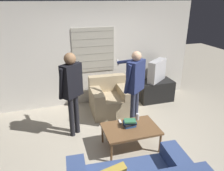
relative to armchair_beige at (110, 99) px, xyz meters
The scene contains 11 objects.
ground_plane 1.42m from the armchair_beige, 97.46° to the right, with size 16.00×16.00×0.00m, color #B2A893.
wall_back 1.18m from the armchair_beige, 105.25° to the left, with size 5.20×0.08×2.55m.
armchair_beige is the anchor object (origin of this frame).
coffee_table 1.48m from the armchair_beige, 91.64° to the right, with size 1.00×0.67×0.42m.
tv_stand 1.37m from the armchair_beige, ahead, with size 0.91×0.51×0.56m.
tv 1.46m from the armchair_beige, ahead, with size 0.66×0.56×0.57m.
person_left_standing 1.44m from the armchair_beige, 143.06° to the right, with size 0.50×0.79×1.71m.
person_right_standing 1.14m from the armchair_beige, 70.76° to the right, with size 0.52×0.85×1.67m.
book_stack 1.45m from the armchair_beige, 91.79° to the right, with size 0.25×0.20×0.14m.
soda_can 1.27m from the armchair_beige, 81.44° to the right, with size 0.07×0.07×0.13m.
spare_remote 1.27m from the armchair_beige, 97.60° to the right, with size 0.05×0.13×0.02m.
Camera 1 is at (-1.18, -3.26, 2.62)m, focal length 35.00 mm.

